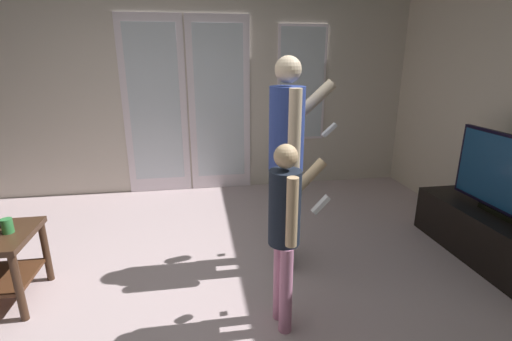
% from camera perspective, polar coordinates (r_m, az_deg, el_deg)
% --- Properties ---
extents(ground_plane, '(6.09, 4.88, 0.02)m').
position_cam_1_polar(ground_plane, '(2.75, -14.09, -20.09)').
color(ground_plane, '#C3ABAE').
extents(wall_back_with_doors, '(6.09, 0.09, 2.88)m').
position_cam_1_polar(wall_back_with_doors, '(4.61, -12.57, 13.85)').
color(wall_back_with_doors, beige).
rests_on(wall_back_with_doors, ground_plane).
extents(tv_stand, '(0.49, 1.42, 0.41)m').
position_cam_1_polar(tv_stand, '(3.65, 33.18, -8.83)').
color(tv_stand, black).
rests_on(tv_stand, ground_plane).
extents(flat_screen_tv, '(0.08, 1.02, 0.66)m').
position_cam_1_polar(flat_screen_tv, '(3.48, 34.57, -0.70)').
color(flat_screen_tv, black).
rests_on(flat_screen_tv, tv_stand).
extents(person_adult, '(0.61, 0.48, 1.66)m').
position_cam_1_polar(person_adult, '(2.76, 5.01, 3.67)').
color(person_adult, '#272321').
rests_on(person_adult, ground_plane).
extents(person_child, '(0.43, 0.34, 1.18)m').
position_cam_1_polar(person_child, '(2.17, 4.69, -8.16)').
color(person_child, pink).
rests_on(person_child, ground_plane).
extents(cup_by_laptop, '(0.07, 0.07, 0.10)m').
position_cam_1_polar(cup_by_laptop, '(2.96, -34.43, -7.17)').
color(cup_by_laptop, '#358543').
rests_on(cup_by_laptop, coffee_table).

